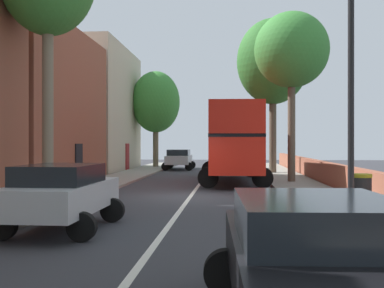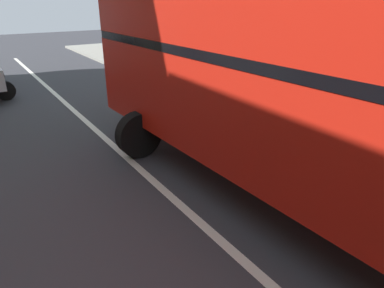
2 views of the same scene
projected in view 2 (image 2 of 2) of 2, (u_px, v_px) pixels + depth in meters
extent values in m
cube|color=red|center=(326.00, 125.00, 5.19)|extent=(2.86, 10.85, 1.70)
cube|color=black|center=(336.00, 61.00, 4.82)|extent=(2.88, 10.75, 0.16)
cube|color=black|center=(150.00, 65.00, 9.20)|extent=(2.20, 0.13, 1.19)
cylinder|color=black|center=(139.00, 135.00, 7.68)|extent=(1.01, 0.33, 1.00)
cylinder|color=black|center=(228.00, 114.00, 9.03)|extent=(1.01, 0.33, 1.00)
cylinder|color=black|center=(5.00, 91.00, 11.97)|extent=(0.64, 0.22, 0.64)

